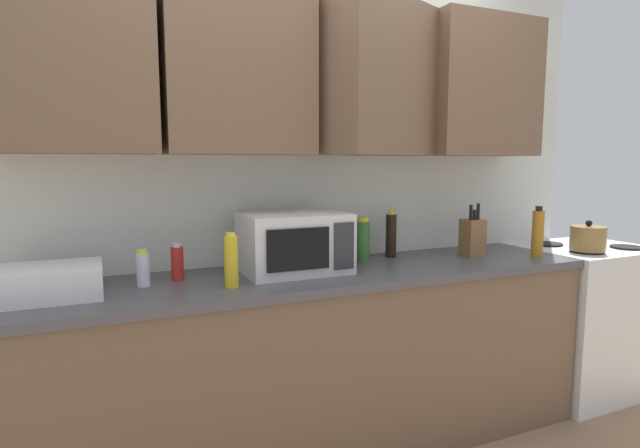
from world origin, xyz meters
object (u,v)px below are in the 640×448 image
at_px(stove_range, 581,317).
at_px(bottle_soy_dark, 391,235).
at_px(bottle_green_oil, 363,240).
at_px(bottle_clear_tall, 143,269).
at_px(bottle_amber_vinegar, 538,233).
at_px(bottle_yellow_mustard, 231,261).
at_px(bottle_red_sauce, 177,263).
at_px(microwave, 294,242).
at_px(knife_block, 472,237).
at_px(kettle, 588,238).
at_px(dish_rack, 49,282).

height_order(stove_range, bottle_soy_dark, bottle_soy_dark).
distance_m(stove_range, bottle_green_oil, 1.58).
relative_size(stove_range, bottle_clear_tall, 5.85).
bearing_deg(stove_range, bottle_amber_vinegar, -167.48).
bearing_deg(bottle_clear_tall, bottle_yellow_mustard, -26.44).
bearing_deg(bottle_amber_vinegar, bottle_red_sauce, 172.93).
xyz_separation_m(microwave, bottle_amber_vinegar, (1.35, -0.18, -0.01)).
relative_size(stove_range, bottle_amber_vinegar, 3.28).
relative_size(knife_block, bottle_red_sauce, 1.75).
distance_m(kettle, bottle_soy_dark, 1.16).
relative_size(bottle_red_sauce, bottle_amber_vinegar, 0.59).
height_order(knife_block, bottle_green_oil, knife_block).
bearing_deg(microwave, kettle, -6.79).
bearing_deg(bottle_red_sauce, bottle_yellow_mustard, -50.07).
height_order(bottle_red_sauce, bottle_green_oil, bottle_green_oil).
relative_size(stove_range, microwave, 1.90).
relative_size(stove_range, bottle_green_oil, 3.93).
bearing_deg(knife_block, microwave, 179.45).
distance_m(microwave, bottle_clear_tall, 0.68).
relative_size(microwave, bottle_green_oil, 2.07).
height_order(bottle_yellow_mustard, bottle_green_oil, bottle_green_oil).
relative_size(dish_rack, knife_block, 1.32).
xyz_separation_m(knife_block, bottle_amber_vinegar, (0.30, -0.17, 0.03)).
xyz_separation_m(bottle_clear_tall, bottle_red_sauce, (0.15, 0.06, 0.00)).
relative_size(bottle_clear_tall, bottle_soy_dark, 0.60).
bearing_deg(bottle_clear_tall, kettle, -4.68).
bearing_deg(microwave, bottle_red_sauce, 174.77).
bearing_deg(bottle_clear_tall, bottle_green_oil, 5.01).
relative_size(knife_block, bottle_green_oil, 1.24).
height_order(bottle_yellow_mustard, bottle_red_sauce, bottle_yellow_mustard).
height_order(kettle, microwave, microwave).
xyz_separation_m(kettle, bottle_yellow_mustard, (-2.06, 0.03, 0.03)).
bearing_deg(bottle_red_sauce, bottle_clear_tall, -158.75).
xyz_separation_m(stove_range, dish_rack, (-2.91, 0.02, 0.51)).
distance_m(bottle_soy_dark, bottle_amber_vinegar, 0.80).
xyz_separation_m(bottle_soy_dark, bottle_green_oil, (-0.20, -0.04, -0.01)).
bearing_deg(dish_rack, bottle_clear_tall, 5.96).
bearing_deg(microwave, bottle_yellow_mustard, -153.00).
bearing_deg(bottle_amber_vinegar, bottle_soy_dark, 156.74).
relative_size(microwave, bottle_soy_dark, 1.84).
bearing_deg(bottle_soy_dark, stove_range, -8.76).
height_order(bottle_yellow_mustard, bottle_soy_dark, bottle_soy_dark).
height_order(bottle_amber_vinegar, bottle_green_oil, bottle_amber_vinegar).
bearing_deg(stove_range, knife_block, 176.26).
height_order(dish_rack, bottle_clear_tall, bottle_clear_tall).
bearing_deg(dish_rack, bottle_amber_vinegar, -3.37).
bearing_deg(bottle_green_oil, kettle, -12.64).
bearing_deg(bottle_soy_dark, bottle_clear_tall, -173.79).
distance_m(microwave, bottle_red_sauce, 0.54).
relative_size(microwave, bottle_amber_vinegar, 1.73).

